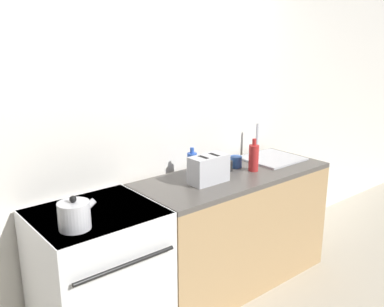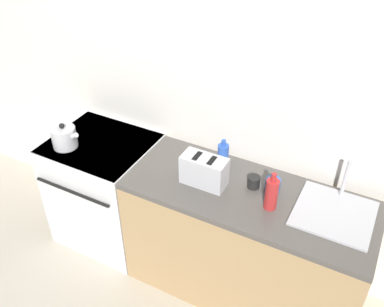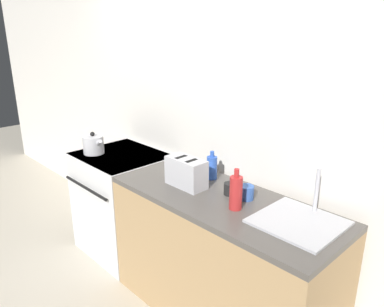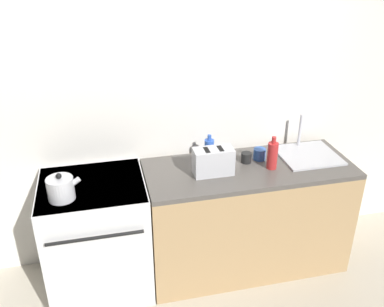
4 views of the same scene
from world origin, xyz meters
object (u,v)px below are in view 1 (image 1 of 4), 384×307
Objects in this scene: stove at (99,277)px; kettle at (75,215)px; bottle_blue at (192,163)px; cup_black at (227,166)px; cup_blue at (236,162)px; toaster at (209,169)px; bottle_red at (254,157)px.

kettle is at bearing -142.68° from stove.
cup_black is (0.27, -0.11, -0.05)m from bottle_blue.
bottle_blue is 0.39m from cup_blue.
stove is 3.16× the size of toaster.
kettle is (-0.19, -0.14, 0.52)m from stove.
bottle_blue is at bearing 167.10° from cup_blue.
cup_blue is at bearing -12.90° from bottle_blue.
stove is at bearing 37.32° from kettle.
kettle reaches higher than cup_black.
kettle is at bearing -171.04° from cup_blue.
cup_blue is 0.12m from cup_black.
kettle is 1.07m from toaster.
cup_blue is (0.38, -0.09, -0.04)m from bottle_blue.
kettle is 1.37m from cup_black.
cup_blue is (1.47, 0.23, -0.03)m from kettle.
bottle_red reaches higher than cup_blue.
toaster is at bearing -159.30° from cup_black.
bottle_red is at bearing -39.93° from cup_black.
bottle_blue is 2.59× the size of cup_black.
kettle is at bearing -176.99° from bottle_red.
stove is 3.58× the size of bottle_red.
kettle reaches higher than stove.
bottle_red is (0.45, -0.02, 0.01)m from toaster.
cup_blue is at bearing 8.96° from kettle.
bottle_blue reaches higher than kettle.
bottle_red is (1.51, 0.08, 0.03)m from kettle.
cup_black is at bearing 20.70° from toaster.
cup_blue is (0.41, 0.14, -0.06)m from toaster.
toaster is at bearing -161.78° from cup_blue.
bottle_red reaches higher than toaster.
cup_blue is at bearing 11.57° from cup_black.
bottle_blue reaches higher than cup_black.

